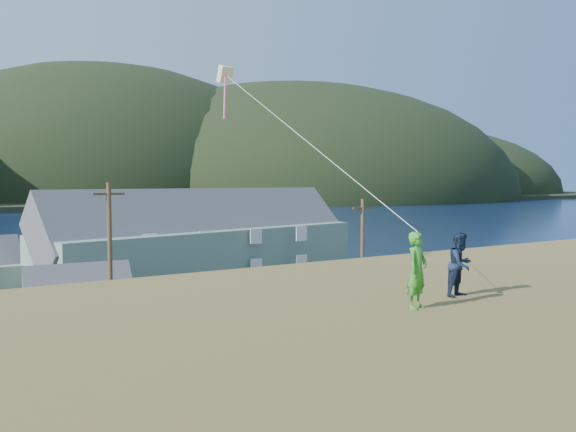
{
  "coord_description": "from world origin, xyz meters",
  "views": [
    {
      "loc": [
        -7.86,
        -28.32,
        9.93
      ],
      "look_at": [
        1.79,
        -12.42,
        8.8
      ],
      "focal_mm": 35.0,
      "sensor_mm": 36.0,
      "label": 1
    }
  ],
  "objects_px": {
    "shed_white": "(80,300)",
    "kite_flyer_green": "(417,270)",
    "kite_flyer_navy": "(461,264)",
    "lodge": "(207,240)"
  },
  "relations": [
    {
      "from": "kite_flyer_green",
      "to": "kite_flyer_navy",
      "type": "xyz_separation_m",
      "value": [
        1.8,
        0.4,
        -0.06
      ]
    },
    {
      "from": "kite_flyer_green",
      "to": "shed_white",
      "type": "bearing_deg",
      "value": 72.97
    },
    {
      "from": "lodge",
      "to": "shed_white",
      "type": "height_order",
      "value": "lodge"
    },
    {
      "from": "shed_white",
      "to": "kite_flyer_green",
      "type": "bearing_deg",
      "value": -83.61
    },
    {
      "from": "shed_white",
      "to": "kite_flyer_green",
      "type": "height_order",
      "value": "kite_flyer_green"
    },
    {
      "from": "lodge",
      "to": "kite_flyer_navy",
      "type": "distance_m",
      "value": 42.65
    },
    {
      "from": "shed_white",
      "to": "kite_flyer_green",
      "type": "distance_m",
      "value": 30.5
    },
    {
      "from": "kite_flyer_navy",
      "to": "shed_white",
      "type": "bearing_deg",
      "value": 85.78
    },
    {
      "from": "shed_white",
      "to": "kite_flyer_green",
      "type": "xyz_separation_m",
      "value": [
        1.34,
        -29.89,
        5.94
      ]
    },
    {
      "from": "shed_white",
      "to": "lodge",
      "type": "bearing_deg",
      "value": 43.38
    }
  ]
}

